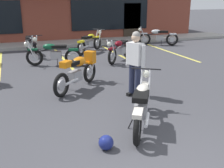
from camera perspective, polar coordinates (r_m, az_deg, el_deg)
ground_plane at (r=7.26m, az=-3.06°, el=-2.43°), size 80.00×80.00×0.00m
sidewalk_kerb at (r=15.09m, az=-12.45°, el=8.02°), size 22.00×1.80×0.14m
brick_storefront_building at (r=18.45m, az=-14.49°, el=15.52°), size 18.34×6.30×3.94m
painted_stall_lines at (r=11.61m, az=-9.88°, el=5.02°), size 10.03×4.80×0.01m
motorcycle_foreground_classic at (r=5.48m, az=6.17°, el=-4.19°), size 1.34×1.87×0.98m
motorcycle_red_sportbike at (r=12.93m, az=-4.59°, el=8.58°), size 1.68×1.63×0.98m
motorcycle_black_cruiser at (r=11.11m, az=1.62°, el=7.13°), size 1.67×1.63×0.98m
motorcycle_silver_naked at (r=7.78m, az=-6.90°, el=2.92°), size 1.67×1.64×0.98m
motorcycle_blue_standard at (r=10.55m, az=-12.06°, el=6.18°), size 2.04×0.98×0.98m
motorcycle_orange_scrambler at (r=14.96m, az=9.47°, el=9.63°), size 1.97×1.16×0.98m
motorcycle_cream_vintage at (r=12.78m, az=-16.36°, el=7.82°), size 0.67×2.11×0.98m
person_by_back_row at (r=7.00m, az=4.82°, el=4.89°), size 0.39×0.59×1.68m
helmet_on_pavement at (r=4.78m, az=-1.25°, el=-11.97°), size 0.26×0.26×0.26m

